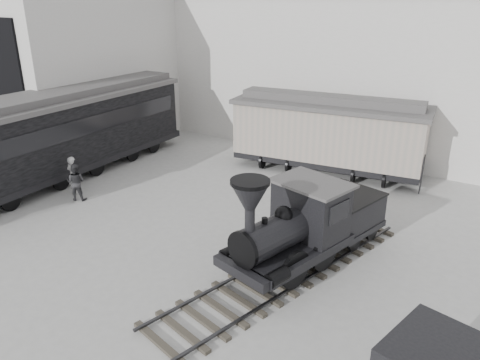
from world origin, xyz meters
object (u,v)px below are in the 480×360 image
Objects in this scene: visitor_a at (73,175)px; locomotive at (303,229)px; boxcar at (328,132)px; visitor_b at (76,182)px; passenger_coach at (67,133)px.

locomotive is at bearing 174.10° from visitor_a.
visitor_b is at bearing -137.43° from boxcar.
passenger_coach is 8.49× the size of visitor_a.
passenger_coach is 8.92× the size of visitor_b.
boxcar is 12.36m from passenger_coach.
passenger_coach is 3.48m from visitor_b.
visitor_a is 0.77m from visitor_b.
boxcar reaches higher than visitor_a.
boxcar is at bearing 121.81° from locomotive.
locomotive is at bearing -79.53° from boxcar.
locomotive is 10.91m from visitor_a.
passenger_coach is (-12.88, 1.46, 0.82)m from locomotive.
visitor_b is (0.65, -0.41, -0.04)m from visitor_a.
visitor_a is 1.05× the size of visitor_b.
visitor_b is (2.63, -1.87, -1.30)m from passenger_coach.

